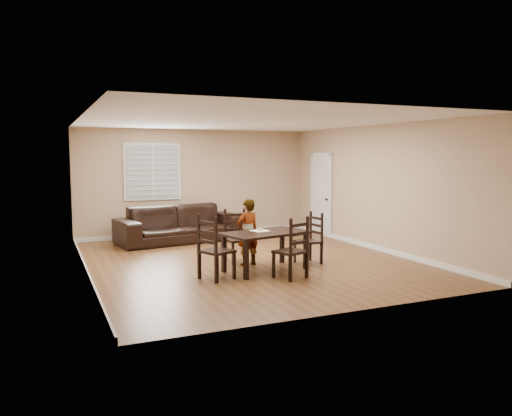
# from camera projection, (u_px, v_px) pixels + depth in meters

# --- Properties ---
(ground) EXTENTS (7.00, 7.00, 0.00)m
(ground) POSITION_uv_depth(u_px,v_px,m) (248.00, 261.00, 9.74)
(ground) COLOR brown
(ground) RESTS_ON ground
(room) EXTENTS (6.04, 7.04, 2.72)m
(room) POSITION_uv_depth(u_px,v_px,m) (246.00, 168.00, 9.73)
(room) COLOR tan
(room) RESTS_ON ground
(dining_table) EXTENTS (1.64, 1.15, 0.70)m
(dining_table) POSITION_uv_depth(u_px,v_px,m) (265.00, 237.00, 8.85)
(dining_table) COLOR black
(dining_table) RESTS_ON ground
(chair_near) EXTENTS (0.47, 0.44, 1.03)m
(chair_near) POSITION_uv_depth(u_px,v_px,m) (236.00, 238.00, 9.64)
(chair_near) COLOR black
(chair_near) RESTS_ON ground
(chair_far) EXTENTS (0.59, 0.57, 1.04)m
(chair_far) POSITION_uv_depth(u_px,v_px,m) (296.00, 251.00, 8.23)
(chair_far) COLOR black
(chair_far) RESTS_ON ground
(chair_left) EXTENTS (0.61, 0.63, 1.09)m
(chair_left) POSITION_uv_depth(u_px,v_px,m) (211.00, 251.00, 8.16)
(chair_left) COLOR black
(chair_left) RESTS_ON ground
(chair_right) EXTENTS (0.44, 0.46, 0.97)m
(chair_right) POSITION_uv_depth(u_px,v_px,m) (313.00, 240.00, 9.52)
(chair_right) COLOR black
(chair_right) RESTS_ON ground
(child) EXTENTS (0.50, 0.38, 1.24)m
(child) POSITION_uv_depth(u_px,v_px,m) (248.00, 232.00, 9.27)
(child) COLOR gray
(child) RESTS_ON ground
(napkin) EXTENTS (0.35, 0.35, 0.00)m
(napkin) POSITION_uv_depth(u_px,v_px,m) (260.00, 231.00, 8.97)
(napkin) COLOR silver
(napkin) RESTS_ON dining_table
(donut) EXTENTS (0.10, 0.10, 0.04)m
(donut) POSITION_uv_depth(u_px,v_px,m) (261.00, 229.00, 8.98)
(donut) COLOR #DDA74F
(donut) RESTS_ON napkin
(sofa) EXTENTS (3.08, 1.59, 0.86)m
(sofa) POSITION_uv_depth(u_px,v_px,m) (180.00, 224.00, 11.84)
(sofa) COLOR black
(sofa) RESTS_ON ground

